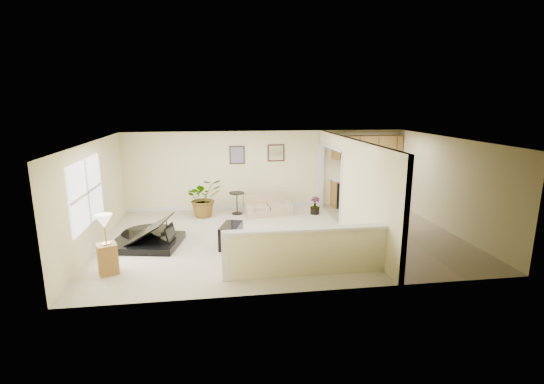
{
  "coord_description": "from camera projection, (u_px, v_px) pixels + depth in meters",
  "views": [
    {
      "loc": [
        -1.62,
        -9.48,
        3.42
      ],
      "look_at": [
        -0.2,
        0.4,
        1.11
      ],
      "focal_mm": 26.0,
      "sensor_mm": 36.0,
      "label": 1
    }
  ],
  "objects": [
    {
      "name": "front_wall",
      "position": [
        310.0,
        227.0,
        6.96
      ],
      "size": [
        9.0,
        0.04,
        2.5
      ],
      "primitive_type": "cube",
      "color": "beige",
      "rests_on": "floor"
    },
    {
      "name": "piano",
      "position": [
        144.0,
        219.0,
        9.54
      ],
      "size": [
        2.04,
        2.07,
        1.49
      ],
      "rotation": [
        0.0,
        0.0,
        -0.19
      ],
      "color": "black",
      "rests_on": "floor"
    },
    {
      "name": "ceiling",
      "position": [
        282.0,
        140.0,
        9.58
      ],
      "size": [
        9.0,
        6.0,
        0.04
      ],
      "primitive_type": "cube",
      "color": "white",
      "rests_on": "back_wall"
    },
    {
      "name": "wall_art_left",
      "position": [
        237.0,
        155.0,
        12.48
      ],
      "size": [
        0.48,
        0.04,
        0.58
      ],
      "color": "#3D2116",
      "rests_on": "back_wall"
    },
    {
      "name": "kitchen_vinyl",
      "position": [
        397.0,
        231.0,
        10.57
      ],
      "size": [
        2.7,
        6.0,
        0.01
      ],
      "primitive_type": "cube",
      "color": "tan",
      "rests_on": "floor"
    },
    {
      "name": "wall_mirror",
      "position": [
        276.0,
        153.0,
        12.64
      ],
      "size": [
        0.55,
        0.04,
        0.55
      ],
      "color": "#3D2116",
      "rests_on": "back_wall"
    },
    {
      "name": "lamp_stand",
      "position": [
        107.0,
        249.0,
        7.9
      ],
      "size": [
        0.48,
        0.48,
        1.24
      ],
      "color": "olive",
      "rests_on": "floor"
    },
    {
      "name": "left_window",
      "position": [
        86.0,
        192.0,
        8.71
      ],
      "size": [
        0.05,
        2.15,
        1.45
      ],
      "primitive_type": "cube",
      "color": "white",
      "rests_on": "left_wall"
    },
    {
      "name": "back_wall",
      "position": [
        267.0,
        170.0,
        12.75
      ],
      "size": [
        9.0,
        0.04,
        2.5
      ],
      "primitive_type": "cube",
      "color": "beige",
      "rests_on": "floor"
    },
    {
      "name": "interior_partition",
      "position": [
        348.0,
        187.0,
        10.36
      ],
      "size": [
        0.18,
        5.99,
        2.5
      ],
      "color": "beige",
      "rests_on": "floor"
    },
    {
      "name": "left_wall",
      "position": [
        93.0,
        196.0,
        9.24
      ],
      "size": [
        0.04,
        6.0,
        2.5
      ],
      "primitive_type": "cube",
      "color": "beige",
      "rests_on": "floor"
    },
    {
      "name": "floor",
      "position": [
        282.0,
        237.0,
        10.14
      ],
      "size": [
        9.0,
        9.0,
        0.0
      ],
      "primitive_type": "plane",
      "color": "#C5B699",
      "rests_on": "ground"
    },
    {
      "name": "right_wall",
      "position": [
        449.0,
        185.0,
        10.48
      ],
      "size": [
        0.04,
        6.0,
        2.5
      ],
      "primitive_type": "cube",
      "color": "beige",
      "rests_on": "floor"
    },
    {
      "name": "loveseat",
      "position": [
        268.0,
        204.0,
        12.18
      ],
      "size": [
        1.49,
        0.95,
        0.8
      ],
      "rotation": [
        0.0,
        0.0,
        0.12
      ],
      "color": "tan",
      "rests_on": "floor"
    },
    {
      "name": "accent_table",
      "position": [
        237.0,
        200.0,
        12.14
      ],
      "size": [
        0.47,
        0.47,
        0.68
      ],
      "color": "black",
      "rests_on": "floor"
    },
    {
      "name": "palm_plant",
      "position": [
        204.0,
        198.0,
        11.85
      ],
      "size": [
        1.27,
        1.18,
        1.17
      ],
      "color": "black",
      "rests_on": "floor"
    },
    {
      "name": "small_plant",
      "position": [
        315.0,
        207.0,
        12.18
      ],
      "size": [
        0.4,
        0.4,
        0.54
      ],
      "color": "black",
      "rests_on": "floor"
    },
    {
      "name": "kitchen_cabinets",
      "position": [
        363.0,
        180.0,
        13.02
      ],
      "size": [
        2.36,
        0.65,
        2.33
      ],
      "color": "olive",
      "rests_on": "floor"
    },
    {
      "name": "piano_bench",
      "position": [
        231.0,
        236.0,
        9.43
      ],
      "size": [
        0.63,
        0.9,
        0.55
      ],
      "primitive_type": "cube",
      "rotation": [
        0.0,
        0.0,
        -0.29
      ],
      "color": "black",
      "rests_on": "floor"
    },
    {
      "name": "pony_half_wall",
      "position": [
        305.0,
        251.0,
        7.81
      ],
      "size": [
        3.42,
        0.22,
        1.0
      ],
      "color": "beige",
      "rests_on": "floor"
    }
  ]
}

